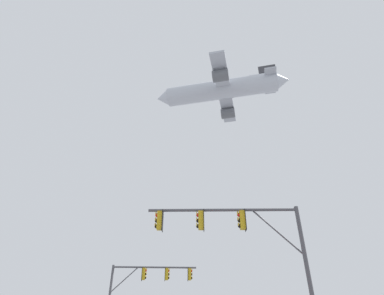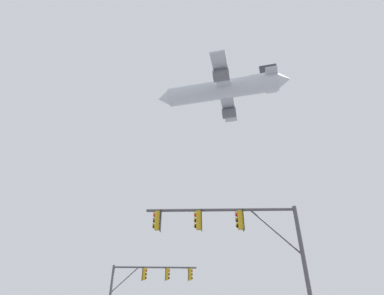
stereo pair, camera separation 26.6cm
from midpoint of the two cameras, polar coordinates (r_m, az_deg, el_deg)
name	(u,v)px [view 1 (the left image)]	position (r m, az deg, el deg)	size (l,w,h in m)	color
signal_pole_near	(241,237)	(15.26, 8.73, -16.32)	(7.53, 0.70, 6.73)	#4C4C51
signal_pole_far	(146,282)	(27.09, -9.02, -23.85)	(6.97, 0.53, 5.93)	#4C4C51
airplane	(221,90)	(53.02, 5.37, 10.75)	(22.90, 17.69, 6.28)	#B7BCC6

